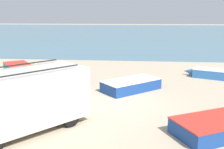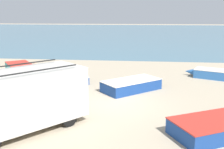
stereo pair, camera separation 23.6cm
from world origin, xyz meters
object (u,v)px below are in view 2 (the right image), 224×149
parked_van (20,98)px  fishing_rowboat_4 (219,74)px  fishing_rowboat_1 (133,85)px  fisherman_1 (44,80)px  fisherman_2 (36,74)px  fishing_rowboat_0 (70,77)px  fishing_rowboat_3 (21,69)px

parked_van → fishing_rowboat_4: bearing=175.0°
fishing_rowboat_1 → fisherman_1: 5.05m
fishing_rowboat_4 → fisherman_2: size_ratio=2.50×
fisherman_1 → fishing_rowboat_0: bearing=-121.5°
fishing_rowboat_3 → fishing_rowboat_4: fishing_rowboat_3 is taller
parked_van → fishing_rowboat_3: bearing=-112.8°
parked_van → fisherman_2: (-1.49, 5.09, -0.25)m
parked_van → fisherman_2: size_ratio=2.92×
fishing_rowboat_0 → fisherman_1: (-0.31, -3.81, 0.71)m
parked_van → fisherman_2: 5.31m
fishing_rowboat_1 → fisherman_1: (-4.60, -1.99, 0.65)m
fishing_rowboat_0 → fishing_rowboat_4: fishing_rowboat_4 is taller
parked_van → fishing_rowboat_1: 7.16m
fishing_rowboat_0 → fishing_rowboat_4: (10.03, 1.56, 0.05)m
fishing_rowboat_1 → fisherman_2: bearing=146.9°
fishing_rowboat_0 → fisherman_1: 3.89m
fishing_rowboat_1 → fisherman_1: fisherman_1 is taller
parked_van → fisherman_2: parked_van is taller
fishing_rowboat_4 → fishing_rowboat_0: bearing=31.9°
fishing_rowboat_4 → fisherman_2: 12.01m
fishing_rowboat_0 → fishing_rowboat_3: 4.54m
fishing_rowboat_0 → fisherman_2: (-1.22, -2.59, 0.76)m
fishing_rowboat_4 → fishing_rowboat_1: bearing=53.7°
fishing_rowboat_4 → parked_van: bearing=66.5°
fishing_rowboat_1 → fishing_rowboat_4: size_ratio=0.90×
parked_van → fishing_rowboat_0: size_ratio=1.37×
fishing_rowboat_3 → fisherman_1: 6.77m
parked_van → fisherman_1: parked_van is taller
fishing_rowboat_1 → fisherman_2: size_ratio=2.24×
parked_van → fishing_rowboat_1: parked_van is taller
fisherman_1 → parked_van: bearing=71.7°
fishing_rowboat_1 → fishing_rowboat_3: size_ratio=0.87×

